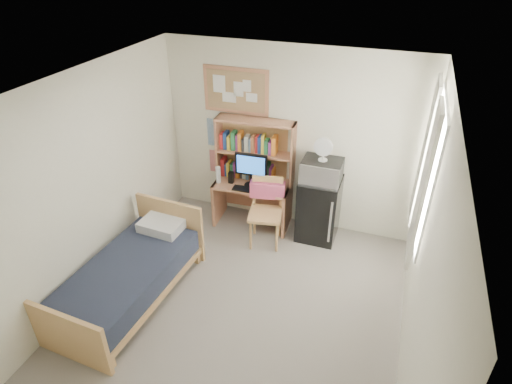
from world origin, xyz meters
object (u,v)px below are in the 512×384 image
(speaker_right, at_px, (272,183))
(microwave, at_px, (322,171))
(bulletin_board, at_px, (236,91))
(desk_fan, at_px, (324,150))
(desk, at_px, (253,203))
(desk_chair, at_px, (265,214))
(bed, at_px, (129,282))
(mini_fridge, at_px, (319,208))
(monitor, at_px, (251,170))
(speaker_left, at_px, (231,177))

(speaker_right, distance_m, microwave, 0.74)
(bulletin_board, bearing_deg, desk_fan, -12.62)
(desk, bearing_deg, speaker_right, -11.31)
(desk_chair, bearing_deg, bulletin_board, 123.31)
(bed, height_order, microwave, microwave)
(desk_fan, bearing_deg, bulletin_board, 167.20)
(desk, height_order, bed, desk)
(bulletin_board, xyz_separation_m, bed, (-0.50, -2.24, -1.67))
(desk, relative_size, desk_chair, 1.13)
(desk_chair, relative_size, speaker_right, 5.69)
(mini_fridge, bearing_deg, desk_chair, -148.20)
(bed, distance_m, desk_fan, 2.89)
(desk, distance_m, mini_fridge, 0.99)
(desk, distance_m, desk_fan, 1.42)
(desk_chair, bearing_deg, desk_fan, 19.53)
(desk, height_order, speaker_right, speaker_right)
(speaker_right, bearing_deg, desk_chair, -88.70)
(desk_chair, relative_size, microwave, 1.86)
(bulletin_board, height_order, monitor, bulletin_board)
(monitor, bearing_deg, speaker_right, -0.00)
(monitor, xyz_separation_m, desk_fan, (0.98, 0.05, 0.45))
(bed, distance_m, microwave, 2.79)
(desk, height_order, speaker_left, speaker_left)
(desk_chair, relative_size, desk_fan, 3.23)
(bed, height_order, speaker_left, speaker_left)
(bulletin_board, height_order, desk_chair, bulletin_board)
(bed, bearing_deg, speaker_right, 62.48)
(desk, xyz_separation_m, speaker_left, (-0.30, -0.08, 0.42))
(desk, bearing_deg, bed, -116.39)
(speaker_right, bearing_deg, monitor, 180.00)
(microwave, bearing_deg, bulletin_board, 167.20)
(microwave, height_order, desk_fan, desk_fan)
(desk, relative_size, bed, 0.59)
(monitor, relative_size, speaker_right, 2.88)
(microwave, bearing_deg, speaker_right, -177.47)
(desk, height_order, microwave, microwave)
(mini_fridge, xyz_separation_m, speaker_right, (-0.68, -0.05, 0.30))
(bulletin_board, relative_size, desk_chair, 0.97)
(speaker_left, height_order, microwave, microwave)
(desk_chair, relative_size, monitor, 1.98)
(speaker_left, xyz_separation_m, desk_fan, (1.28, 0.07, 0.61))
(desk_chair, bearing_deg, microwave, 19.53)
(speaker_left, relative_size, speaker_right, 0.99)
(bulletin_board, bearing_deg, speaker_right, -27.07)
(bed, height_order, speaker_right, speaker_right)
(bulletin_board, distance_m, speaker_left, 1.21)
(desk_chair, distance_m, mini_fridge, 0.77)
(desk, distance_m, microwave, 1.22)
(speaker_left, xyz_separation_m, microwave, (1.28, 0.07, 0.31))
(monitor, xyz_separation_m, speaker_right, (0.30, 0.02, -0.16))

